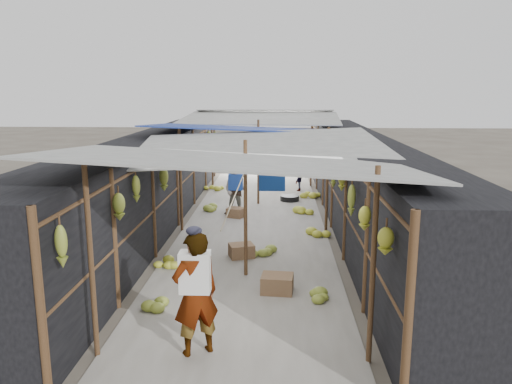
# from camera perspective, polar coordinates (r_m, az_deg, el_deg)

# --- Properties ---
(ground) EXTENTS (80.00, 80.00, 0.00)m
(ground) POSITION_cam_1_polar(r_m,az_deg,el_deg) (6.97, -2.84, -18.50)
(ground) COLOR #6B6356
(ground) RESTS_ON ground
(aisle_slab) EXTENTS (3.60, 16.00, 0.02)m
(aisle_slab) POSITION_cam_1_polar(r_m,az_deg,el_deg) (12.99, -0.18, -3.89)
(aisle_slab) COLOR #9E998E
(aisle_slab) RESTS_ON ground
(stall_left) EXTENTS (1.40, 15.00, 2.30)m
(stall_left) POSITION_cam_1_polar(r_m,az_deg,el_deg) (13.13, -12.04, 1.13)
(stall_left) COLOR black
(stall_left) RESTS_ON ground
(stall_right) EXTENTS (1.40, 15.00, 2.30)m
(stall_right) POSITION_cam_1_polar(r_m,az_deg,el_deg) (12.89, 11.90, 0.94)
(stall_right) COLOR black
(stall_right) RESTS_ON ground
(crate_near) EXTENTS (0.60, 0.53, 0.30)m
(crate_near) POSITION_cam_1_polar(r_m,az_deg,el_deg) (10.59, -1.66, -6.76)
(crate_near) COLOR #826242
(crate_near) RESTS_ON ground
(crate_mid) EXTENTS (0.59, 0.49, 0.33)m
(crate_mid) POSITION_cam_1_polar(r_m,az_deg,el_deg) (8.85, 2.44, -10.48)
(crate_mid) COLOR #826242
(crate_mid) RESTS_ON ground
(crate_back) EXTENTS (0.54, 0.50, 0.28)m
(crate_back) POSITION_cam_1_polar(r_m,az_deg,el_deg) (13.81, -2.33, -2.39)
(crate_back) COLOR #826242
(crate_back) RESTS_ON ground
(black_basin) EXTENTS (0.61, 0.61, 0.18)m
(black_basin) POSITION_cam_1_polar(r_m,az_deg,el_deg) (15.86, 3.87, -0.73)
(black_basin) COLOR black
(black_basin) RESTS_ON ground
(vendor_elderly) EXTENTS (0.75, 0.66, 1.71)m
(vendor_elderly) POSITION_cam_1_polar(r_m,az_deg,el_deg) (6.74, -6.92, -11.52)
(vendor_elderly) COLOR white
(vendor_elderly) RESTS_ON ground
(shopper_blue) EXTENTS (0.79, 0.69, 1.41)m
(shopper_blue) POSITION_cam_1_polar(r_m,az_deg,el_deg) (13.97, -2.34, 0.14)
(shopper_blue) COLOR #1D4994
(shopper_blue) RESTS_ON ground
(vendor_seated) EXTENTS (0.48, 0.71, 1.01)m
(vendor_seated) POSITION_cam_1_polar(r_m,az_deg,el_deg) (17.34, 4.86, 1.73)
(vendor_seated) COLOR #443F3B
(vendor_seated) RESTS_ON ground
(market_canopy) EXTENTS (5.62, 15.20, 2.77)m
(market_canopy) POSITION_cam_1_polar(r_m,az_deg,el_deg) (12.91, 0.03, 6.86)
(market_canopy) COLOR brown
(market_canopy) RESTS_ON ground
(hanging_bananas) EXTENTS (3.96, 14.20, 0.80)m
(hanging_bananas) POSITION_cam_1_polar(r_m,az_deg,el_deg) (12.46, -0.32, 3.28)
(hanging_bananas) COLOR olive
(hanging_bananas) RESTS_ON ground
(floor_bananas) EXTENTS (4.02, 10.03, 0.34)m
(floor_bananas) POSITION_cam_1_polar(r_m,az_deg,el_deg) (12.85, 0.64, -3.44)
(floor_bananas) COLOR olive
(floor_bananas) RESTS_ON ground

